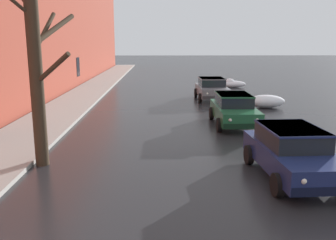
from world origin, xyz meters
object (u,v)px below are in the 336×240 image
sedan_darkblue_approaching_near_lane (292,151)px  sedan_grey_parked_kerbside_mid (212,88)px  bare_tree_second_along_sidewalk (37,68)px  sedan_green_parked_kerbside_close (234,109)px

sedan_darkblue_approaching_near_lane → sedan_grey_parked_kerbside_mid: same height
sedan_darkblue_approaching_near_lane → sedan_grey_parked_kerbside_mid: size_ratio=1.03×
bare_tree_second_along_sidewalk → sedan_grey_parked_kerbside_mid: bare_tree_second_along_sidewalk is taller
sedan_green_parked_kerbside_close → sedan_grey_parked_kerbside_mid: size_ratio=1.05×
bare_tree_second_along_sidewalk → sedan_grey_parked_kerbside_mid: size_ratio=1.46×
sedan_darkblue_approaching_near_lane → sedan_green_parked_kerbside_close: size_ratio=0.98×
bare_tree_second_along_sidewalk → sedan_green_parked_kerbside_close: bearing=37.1°
bare_tree_second_along_sidewalk → sedan_green_parked_kerbside_close: (7.04, 5.32, -2.23)m
sedan_darkblue_approaching_near_lane → bare_tree_second_along_sidewalk: bearing=169.8°
bare_tree_second_along_sidewalk → sedan_green_parked_kerbside_close: size_ratio=1.39×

